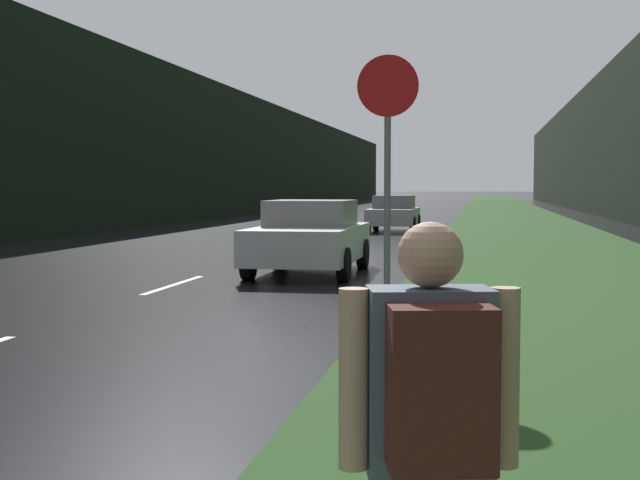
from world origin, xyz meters
TOP-DOWN VIEW (x-y plane):
  - grass_verge at (6.91, 40.00)m, footprint 6.00×240.00m
  - lane_stripe_c at (0.00, 14.48)m, footprint 0.12×3.00m
  - lane_stripe_d at (0.00, 21.48)m, footprint 0.12×3.00m
  - lane_stripe_e at (0.00, 28.48)m, footprint 0.12×3.00m
  - treeline_far_side at (-9.91, 50.00)m, footprint 2.00×140.00m
  - treeline_near_side at (12.91, 50.00)m, footprint 2.00×140.00m
  - stop_sign at (4.33, 8.99)m, footprint 0.65×0.07m
  - hitchhiker_with_backpack at (5.16, 2.35)m, footprint 0.55×0.46m
  - car_passing_near at (1.96, 16.88)m, footprint 1.98×4.22m
  - car_passing_far at (1.96, 33.83)m, footprint 1.87×4.04m

SIDE VIEW (x-z plane):
  - lane_stripe_c at x=0.00m, z-range 0.00..0.01m
  - lane_stripe_d at x=0.00m, z-range 0.00..0.01m
  - lane_stripe_e at x=0.00m, z-range 0.00..0.01m
  - grass_verge at x=6.91m, z-range 0.00..0.02m
  - car_passing_far at x=1.96m, z-range 0.00..1.38m
  - car_passing_near at x=1.96m, z-range 0.00..1.45m
  - hitchhiker_with_backpack at x=5.16m, z-range 0.12..1.74m
  - stop_sign at x=4.33m, z-range 0.31..3.41m
  - treeline_far_side at x=-9.91m, z-range 0.00..7.42m
  - treeline_near_side at x=12.91m, z-range 0.00..8.37m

